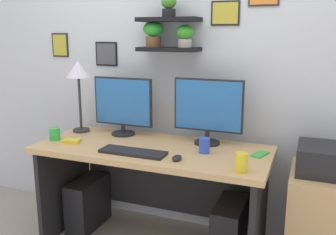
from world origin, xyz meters
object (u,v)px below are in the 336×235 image
at_px(monitor_left, 123,105).
at_px(drawer_cabinet, 323,223).
at_px(pen_cup, 204,145).
at_px(printer, 330,160).
at_px(keyboard, 133,152).
at_px(scissors_tray, 72,141).
at_px(computer_tower_right, 229,232).
at_px(desk, 155,173).
at_px(coffee_mug, 55,134).
at_px(computer_mouse, 177,158).
at_px(cell_phone, 260,154).
at_px(computer_tower_left, 88,203).
at_px(desk_lamp, 78,74).
at_px(water_cup, 241,162).
at_px(monitor_right, 208,109).

xyz_separation_m(monitor_left, drawer_cabinet, (1.46, -0.09, -0.64)).
bearing_deg(pen_cup, printer, 9.17).
bearing_deg(printer, keyboard, -165.52).
xyz_separation_m(pen_cup, scissors_tray, (-0.94, -0.13, -0.04)).
bearing_deg(computer_tower_right, pen_cup, -175.57).
distance_m(pen_cup, computer_tower_right, 0.62).
height_order(desk, coffee_mug, coffee_mug).
bearing_deg(computer_mouse, desk, 135.74).
height_order(cell_phone, drawer_cabinet, cell_phone).
height_order(keyboard, pen_cup, pen_cup).
xyz_separation_m(monitor_left, keyboard, (0.28, -0.39, -0.22)).
height_order(coffee_mug, computer_tower_left, coffee_mug).
height_order(coffee_mug, pen_cup, pen_cup).
relative_size(scissors_tray, drawer_cabinet, 0.18).
distance_m(desk_lamp, printer, 1.87).
relative_size(computer_mouse, coffee_mug, 1.00).
distance_m(scissors_tray, computer_tower_right, 1.26).
bearing_deg(water_cup, coffee_mug, 174.19).
bearing_deg(computer_mouse, computer_tower_left, 162.52).
xyz_separation_m(desk, printer, (1.13, 0.07, 0.22)).
height_order(keyboard, drawer_cabinet, keyboard).
distance_m(computer_mouse, computer_tower_right, 0.67).
height_order(computer_mouse, computer_tower_left, computer_mouse).
bearing_deg(coffee_mug, desk_lamp, 81.12).
bearing_deg(cell_phone, drawer_cabinet, 22.57).
bearing_deg(desk, computer_tower_right, -3.52).
distance_m(computer_mouse, water_cup, 0.41).
relative_size(monitor_right, computer_mouse, 5.44).
relative_size(pen_cup, computer_tower_right, 0.24).
xyz_separation_m(monitor_left, computer_tower_left, (-0.26, -0.15, -0.78)).
distance_m(desk_lamp, coffee_mug, 0.49).
distance_m(computer_mouse, coffee_mug, 0.99).
bearing_deg(pen_cup, coffee_mug, -174.46).
distance_m(desk, computer_tower_left, 0.68).
bearing_deg(scissors_tray, monitor_right, 20.56).
height_order(scissors_tray, computer_tower_left, scissors_tray).
relative_size(keyboard, pen_cup, 4.40).
bearing_deg(keyboard, computer_tower_right, 17.98).
distance_m(cell_phone, computer_tower_left, 1.42).
height_order(desk_lamp, coffee_mug, desk_lamp).
xyz_separation_m(computer_mouse, pen_cup, (0.12, 0.20, 0.04)).
relative_size(keyboard, desk_lamp, 0.79).
distance_m(computer_mouse, printer, 0.93).
xyz_separation_m(pen_cup, computer_tower_right, (0.18, 0.01, -0.59)).
distance_m(coffee_mug, pen_cup, 1.11).
bearing_deg(computer_tower_right, desk_lamp, 173.09).
relative_size(cell_phone, pen_cup, 1.40).
relative_size(monitor_left, coffee_mug, 5.26).
height_order(pen_cup, computer_tower_right, pen_cup).
bearing_deg(pen_cup, scissors_tray, -172.29).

